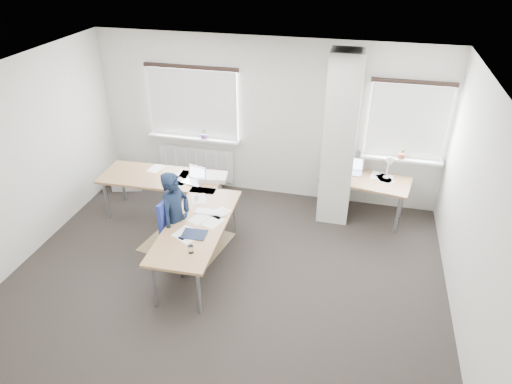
% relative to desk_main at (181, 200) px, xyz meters
% --- Properties ---
extents(ground, '(6.00, 6.00, 0.00)m').
position_rel_desk_main_xyz_m(ground, '(0.92, -0.75, -0.69)').
color(ground, black).
rests_on(ground, ground).
extents(room_shell, '(6.04, 5.04, 2.82)m').
position_rel_desk_main_xyz_m(room_shell, '(1.10, -0.30, 1.05)').
color(room_shell, beige).
rests_on(room_shell, ground).
extents(floor_mat, '(1.37, 1.22, 0.01)m').
position_rel_desk_main_xyz_m(floor_mat, '(0.08, -0.11, -0.69)').
color(floor_mat, olive).
rests_on(floor_mat, ground).
extents(white_crate, '(0.61, 0.51, 0.32)m').
position_rel_desk_main_xyz_m(white_crate, '(-1.63, 1.27, -0.53)').
color(white_crate, white).
rests_on(white_crate, ground).
extents(desk_main, '(2.48, 2.61, 0.96)m').
position_rel_desk_main_xyz_m(desk_main, '(0.00, 0.00, 0.00)').
color(desk_main, '#94603F').
rests_on(desk_main, ground).
extents(desk_side, '(1.50, 0.93, 1.22)m').
position_rel_desk_main_xyz_m(desk_side, '(2.71, 1.28, -0.01)').
color(desk_side, '#94603F').
rests_on(desk_side, ground).
extents(task_chair, '(0.59, 0.58, 1.07)m').
position_rel_desk_main_xyz_m(task_chair, '(0.25, -0.64, -0.39)').
color(task_chair, navy).
rests_on(task_chair, ground).
extents(person, '(0.48, 0.60, 1.45)m').
position_rel_desk_main_xyz_m(person, '(0.15, -0.55, 0.03)').
color(person, black).
rests_on(person, ground).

